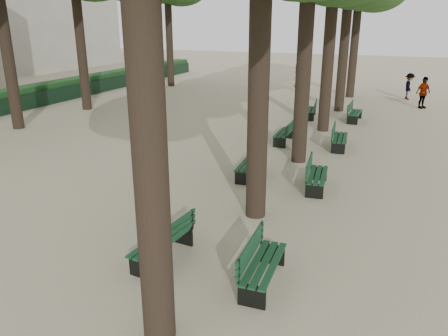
% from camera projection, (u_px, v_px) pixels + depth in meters
% --- Properties ---
extents(ground, '(120.00, 120.00, 0.00)m').
position_uv_depth(ground, '(146.00, 258.00, 9.48)').
color(ground, tan).
rests_on(ground, ground).
extents(bench_left_0, '(0.74, 1.85, 0.92)m').
position_uv_depth(bench_left_0, '(163.00, 248.00, 9.34)').
color(bench_left_0, black).
rests_on(bench_left_0, ground).
extents(bench_left_1, '(0.72, 1.84, 0.92)m').
position_uv_depth(bench_left_1, '(249.00, 169.00, 14.29)').
color(bench_left_1, black).
rests_on(bench_left_1, ground).
extents(bench_left_2, '(0.60, 1.81, 0.92)m').
position_uv_depth(bench_left_2, '(284.00, 137.00, 18.22)').
color(bench_left_2, black).
rests_on(bench_left_2, ground).
extents(bench_left_3, '(0.81, 1.86, 0.92)m').
position_uv_depth(bench_left_3, '(310.00, 113.00, 22.85)').
color(bench_left_3, black).
rests_on(bench_left_3, ground).
extents(bench_right_0, '(0.65, 1.82, 0.92)m').
position_uv_depth(bench_right_0, '(263.00, 272.00, 8.48)').
color(bench_right_0, black).
rests_on(bench_right_0, ground).
extents(bench_right_1, '(0.76, 1.85, 0.92)m').
position_uv_depth(bench_right_1, '(317.00, 180.00, 13.27)').
color(bench_right_1, black).
rests_on(bench_right_1, ground).
extents(bench_right_2, '(0.72, 1.84, 0.92)m').
position_uv_depth(bench_right_2, '(339.00, 142.00, 17.43)').
color(bench_right_2, black).
rests_on(bench_right_2, ground).
extents(bench_right_3, '(0.62, 1.81, 0.92)m').
position_uv_depth(bench_right_3, '(355.00, 116.00, 22.07)').
color(bench_right_3, black).
rests_on(bench_right_3, ground).
extents(man_with_map, '(0.66, 0.77, 1.81)m').
position_uv_depth(man_with_map, '(157.00, 201.00, 10.18)').
color(man_with_map, black).
rests_on(man_with_map, ground).
extents(pedestrian_e, '(1.43, 0.81, 1.53)m').
position_uv_depth(pedestrian_e, '(257.00, 78.00, 32.52)').
color(pedestrian_e, '#262628').
rests_on(pedestrian_e, ground).
extents(pedestrian_b, '(0.44, 1.10, 1.66)m').
position_uv_depth(pedestrian_b, '(409.00, 86.00, 27.97)').
color(pedestrian_b, '#262628').
rests_on(pedestrian_b, ground).
extents(pedestrian_d, '(0.58, 0.98, 1.88)m').
position_uv_depth(pedestrian_d, '(298.00, 75.00, 33.06)').
color(pedestrian_d, '#262628').
rests_on(pedestrian_d, ground).
extents(pedestrian_c, '(0.98, 1.03, 1.82)m').
position_uv_depth(pedestrian_c, '(423.00, 93.00, 25.12)').
color(pedestrian_c, '#262628').
rests_on(pedestrian_c, ground).
extents(fence, '(0.08, 42.00, 0.90)m').
position_uv_depth(fence, '(20.00, 104.00, 24.33)').
color(fence, black).
rests_on(fence, ground).
extents(hedge, '(1.20, 42.00, 1.20)m').
position_uv_depth(hedge, '(10.00, 100.00, 24.54)').
color(hedge, '#153C19').
rests_on(hedge, ground).
extents(building_far, '(12.00, 16.00, 7.00)m').
position_uv_depth(building_far, '(28.00, 33.00, 46.42)').
color(building_far, '#B7B2A3').
rests_on(building_far, ground).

